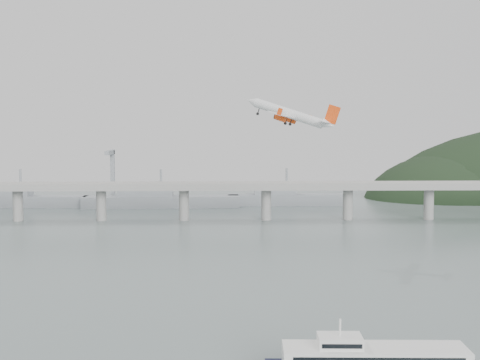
{
  "coord_description": "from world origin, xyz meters",
  "views": [
    {
      "loc": [
        -6.73,
        -187.31,
        55.25
      ],
      "look_at": [
        0.0,
        55.0,
        36.0
      ],
      "focal_mm": 48.0,
      "sensor_mm": 36.0,
      "label": 1
    }
  ],
  "objects": [
    {
      "name": "ground",
      "position": [
        0.0,
        0.0,
        0.0
      ],
      "size": [
        900.0,
        900.0,
        0.0
      ],
      "primitive_type": "plane",
      "color": "slate",
      "rests_on": "ground"
    },
    {
      "name": "bridge",
      "position": [
        -1.15,
        200.0,
        17.65
      ],
      "size": [
        800.0,
        22.0,
        23.9
      ],
      "color": "gray",
      "rests_on": "ground"
    },
    {
      "name": "distant_fleet",
      "position": [
        -155.36,
        265.08,
        6.22
      ],
      "size": [
        453.0,
        60.9,
        40.0
      ],
      "color": "gray",
      "rests_on": "ground"
    },
    {
      "name": "airliner",
      "position": [
        21.66,
        78.84,
        61.42
      ],
      "size": [
        38.42,
        36.43,
        15.45
      ],
      "rotation": [
        0.05,
        -0.3,
        2.68
      ],
      "color": "silver",
      "rests_on": "ground"
    }
  ]
}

